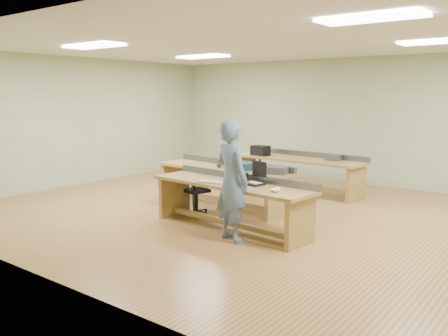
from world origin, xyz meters
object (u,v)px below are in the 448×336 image
(workbench_mid, at_px, (223,177))
(laptop_base, at_px, (254,184))
(drinks_can, at_px, (222,165))
(parts_bin_grey, at_px, (275,170))
(workbench_front, at_px, (232,194))
(workbench_back, at_px, (297,166))
(parts_bin_teal, at_px, (243,166))
(person, at_px, (232,181))
(mug, at_px, (220,165))
(task_chair, at_px, (198,197))
(camera_bag, at_px, (240,177))

(workbench_mid, height_order, laptop_base, workbench_mid)
(workbench_mid, distance_m, drinks_can, 0.26)
(parts_bin_grey, bearing_deg, workbench_front, -94.27)
(workbench_back, relative_size, parts_bin_teal, 8.56)
(person, distance_m, mug, 2.18)
(workbench_front, distance_m, parts_bin_teal, 1.34)
(mug, height_order, drinks_can, drinks_can)
(parts_bin_teal, height_order, parts_bin_grey, parts_bin_teal)
(parts_bin_teal, relative_size, parts_bin_grey, 0.82)
(workbench_back, xyz_separation_m, task_chair, (-0.44, -2.84, -0.26))
(person, distance_m, laptop_base, 0.54)
(workbench_mid, xyz_separation_m, parts_bin_teal, (0.48, -0.02, 0.26))
(parts_bin_teal, bearing_deg, workbench_front, -62.61)
(camera_bag, height_order, parts_bin_grey, camera_bag)
(workbench_back, bearing_deg, camera_bag, -72.40)
(workbench_back, xyz_separation_m, parts_bin_grey, (0.73, -2.13, 0.25))
(parts_bin_grey, bearing_deg, drinks_can, -178.40)
(person, relative_size, camera_bag, 7.35)
(workbench_mid, xyz_separation_m, mug, (-0.03, -0.07, 0.24))
(workbench_back, relative_size, task_chair, 3.87)
(camera_bag, bearing_deg, laptop_base, 12.06)
(task_chair, bearing_deg, drinks_can, 105.40)
(workbench_mid, relative_size, mug, 24.15)
(workbench_front, xyz_separation_m, workbench_back, (-0.64, 3.29, 0.01))
(workbench_back, xyz_separation_m, mug, (-0.47, -2.17, 0.24))
(laptop_base, distance_m, parts_bin_grey, 1.16)
(camera_bag, bearing_deg, parts_bin_teal, 140.53)
(drinks_can, bearing_deg, person, -48.27)
(laptop_base, distance_m, drinks_can, 1.82)
(parts_bin_teal, distance_m, mug, 0.51)
(workbench_back, distance_m, camera_bag, 3.32)
(camera_bag, bearing_deg, workbench_back, 120.68)
(drinks_can, bearing_deg, task_chair, -90.78)
(mug, bearing_deg, drinks_can, 11.14)
(parts_bin_grey, height_order, drinks_can, parts_bin_grey)
(person, height_order, drinks_can, person)
(workbench_mid, relative_size, task_chair, 3.68)
(parts_bin_teal, relative_size, drinks_can, 3.28)
(parts_bin_grey, bearing_deg, workbench_mid, 178.62)
(camera_bag, relative_size, parts_bin_teal, 0.66)
(workbench_front, height_order, parts_bin_teal, parts_bin_teal)
(mug, bearing_deg, parts_bin_grey, 1.93)
(workbench_front, height_order, laptop_base, workbench_front)
(workbench_front, bearing_deg, workbench_mid, 137.74)
(workbench_mid, relative_size, parts_bin_grey, 6.70)
(workbench_front, height_order, parts_bin_grey, parts_bin_grey)
(workbench_back, bearing_deg, workbench_mid, -97.29)
(camera_bag, distance_m, parts_bin_teal, 1.31)
(workbench_front, xyz_separation_m, camera_bag, (0.11, 0.07, 0.28))
(parts_bin_grey, bearing_deg, mug, -178.07)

